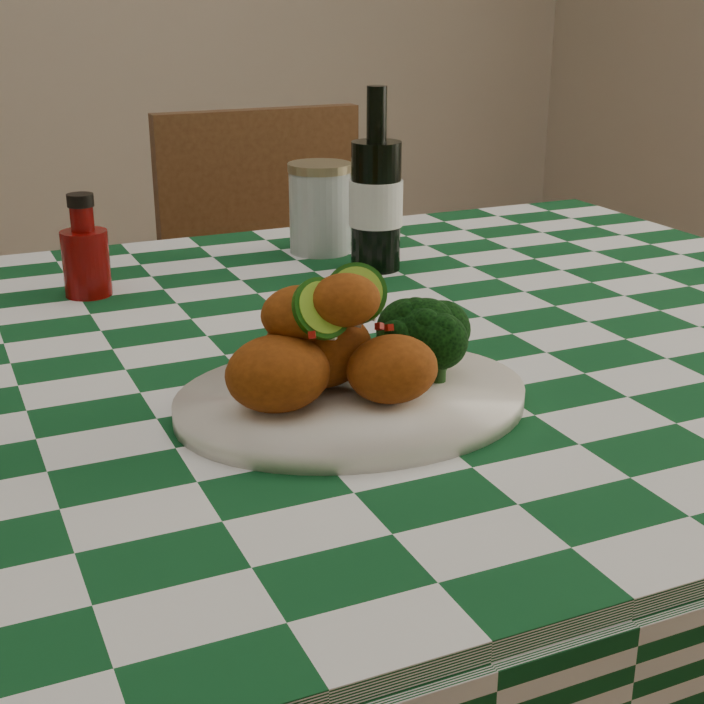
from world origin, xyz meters
name	(u,v)px	position (x,y,z in m)	size (l,w,h in m)	color
dining_table	(240,669)	(0.00, 0.00, 0.39)	(1.66, 1.06, 0.79)	#0E451E
plate	(352,400)	(0.06, -0.18, 0.80)	(0.32, 0.25, 0.02)	white
fried_chicken_pile	(340,335)	(0.05, -0.18, 0.86)	(0.17, 0.12, 0.11)	#8F3E0D
broccoli_side	(422,339)	(0.14, -0.17, 0.84)	(0.09, 0.09, 0.07)	black
ketchup_bottle	(85,245)	(-0.09, 0.27, 0.85)	(0.06, 0.06, 0.13)	#6B0705
mason_jar	(320,208)	(0.25, 0.36, 0.85)	(0.09, 0.09, 0.13)	#B2BCBA
beer_bottle	(376,180)	(0.29, 0.24, 0.91)	(0.07, 0.07, 0.24)	black
wooden_chair_right	(297,360)	(0.37, 0.76, 0.46)	(0.42, 0.44, 0.92)	#472814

